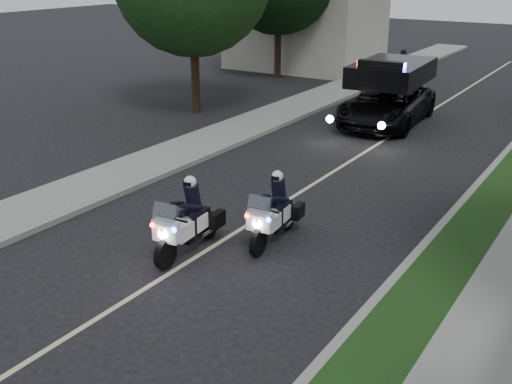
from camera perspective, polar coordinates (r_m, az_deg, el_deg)
ground at (r=12.22m, az=-12.42°, el=-10.07°), size 120.00×120.00×0.00m
curb_right at (r=18.64m, az=19.55°, el=0.42°), size 0.20×60.00×0.15m
grass_verge at (r=18.51m, az=21.64°, el=0.02°), size 1.20×60.00×0.16m
curb_left at (r=21.75m, az=-1.80°, el=4.45°), size 0.20×60.00×0.15m
sidewalk_left at (r=22.37m, az=-4.14°, el=4.88°), size 2.00×60.00×0.16m
building_far at (r=37.75m, az=4.63°, el=16.59°), size 8.00×6.00×7.00m
lane_marking at (r=19.86m, az=8.05°, el=2.44°), size 0.12×50.00×0.01m
police_moto_left at (r=14.02m, az=-6.15°, el=-5.46°), size 0.89×2.12×1.75m
police_moto_right at (r=14.46m, az=1.68°, el=-4.49°), size 0.90×2.04×1.68m
police_suv at (r=25.26m, az=11.79°, el=6.15°), size 3.07×5.95×2.81m
bicycle at (r=32.16m, az=13.13°, el=9.12°), size 0.66×1.70×0.88m
cyclist at (r=32.16m, az=13.13°, el=9.12°), size 0.67×0.46×1.80m
tree_left_near at (r=26.89m, az=-5.48°, el=7.36°), size 6.84×6.84×10.75m
tree_left_far at (r=34.95m, az=1.97°, el=10.53°), size 8.20×8.20×10.43m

